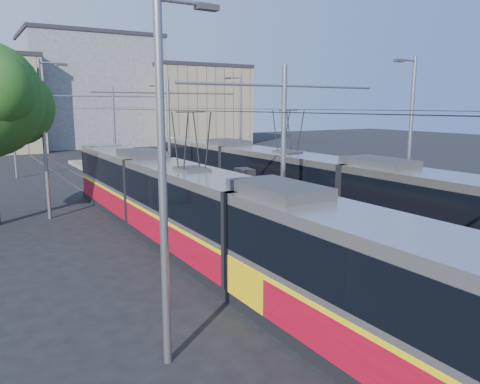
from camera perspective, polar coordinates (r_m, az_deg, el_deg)
ground at (r=14.39m, az=24.67°, el=-13.97°), size 160.00×160.00×0.00m
platform at (r=27.19m, az=-6.04°, el=-1.43°), size 4.00×50.00×0.30m
tactile_strip_left at (r=26.60m, az=-8.88°, el=-1.42°), size 0.70×50.00×0.01m
tactile_strip_right at (r=27.79m, az=-3.33°, el=-0.81°), size 0.70×50.00×0.01m
rails at (r=27.22m, az=-6.03°, el=-1.71°), size 8.71×70.00×0.03m
tram_left at (r=18.25m, az=-5.80°, el=-2.30°), size 2.43×28.45×5.50m
tram_right at (r=24.94m, az=5.74°, el=1.48°), size 2.43×31.48×5.50m
catenary at (r=24.09m, az=-3.37°, el=7.58°), size 9.20×70.00×7.00m
street_lamps at (r=30.34m, az=-9.38°, el=7.40°), size 15.18×38.22×8.00m
shelter at (r=22.06m, az=0.56°, el=-0.24°), size 0.88×1.25×2.54m
building_centre at (r=73.26m, az=-17.63°, el=11.64°), size 18.36×14.28×15.70m
building_right at (r=72.23m, az=-5.36°, el=10.51°), size 14.28×10.20×11.71m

